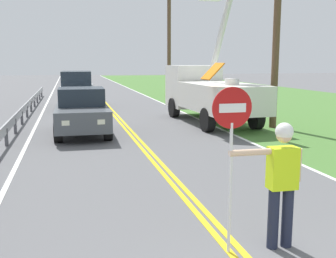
% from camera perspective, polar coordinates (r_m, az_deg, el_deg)
% --- Properties ---
extents(grass_verge_right, '(16.00, 110.00, 0.01)m').
position_cam_1_polar(grass_verge_right, '(26.55, 17.74, 3.29)').
color(grass_verge_right, '#477533').
rests_on(grass_verge_right, ground).
extents(centerline_yellow_left, '(0.11, 110.00, 0.01)m').
position_cam_1_polar(centerline_yellow_left, '(22.77, -8.29, 2.69)').
color(centerline_yellow_left, yellow).
rests_on(centerline_yellow_left, ground).
extents(centerline_yellow_right, '(0.11, 110.00, 0.01)m').
position_cam_1_polar(centerline_yellow_right, '(22.79, -7.84, 2.70)').
color(centerline_yellow_right, yellow).
rests_on(centerline_yellow_right, ground).
extents(edge_line_right, '(0.12, 110.00, 0.01)m').
position_cam_1_polar(edge_line_right, '(23.41, 0.75, 2.97)').
color(edge_line_right, silver).
rests_on(edge_line_right, ground).
extents(edge_line_left, '(0.12, 110.00, 0.01)m').
position_cam_1_polar(edge_line_left, '(22.72, -17.14, 2.35)').
color(edge_line_left, silver).
rests_on(edge_line_left, ground).
extents(flagger_worker, '(1.09, 0.25, 1.83)m').
position_cam_1_polar(flagger_worker, '(5.99, 15.63, -6.54)').
color(flagger_worker, '#1E2338').
rests_on(flagger_worker, ground).
extents(stop_sign_paddle, '(0.56, 0.04, 2.33)m').
position_cam_1_polar(stop_sign_paddle, '(5.52, 8.89, -0.58)').
color(stop_sign_paddle, silver).
rests_on(stop_sign_paddle, ground).
extents(utility_bucket_truck, '(2.67, 6.91, 6.02)m').
position_cam_1_polar(utility_bucket_truck, '(18.12, 5.65, 5.55)').
color(utility_bucket_truck, white).
rests_on(utility_bucket_truck, ground).
extents(oncoming_sedan_nearest, '(1.95, 4.13, 1.70)m').
position_cam_1_polar(oncoming_sedan_nearest, '(15.18, -11.97, 2.36)').
color(oncoming_sedan_nearest, '#4C5156').
rests_on(oncoming_sedan_nearest, ground).
extents(oncoming_suv_second, '(2.06, 4.67, 2.10)m').
position_cam_1_polar(oncoming_suv_second, '(24.10, -12.64, 5.45)').
color(oncoming_suv_second, silver).
rests_on(oncoming_suv_second, ground).
extents(utility_pole_near, '(1.80, 0.28, 7.90)m').
position_cam_1_polar(utility_pole_near, '(16.93, 15.02, 14.16)').
color(utility_pole_near, brown).
rests_on(utility_pole_near, ground).
extents(utility_pole_mid, '(1.80, 0.28, 8.28)m').
position_cam_1_polar(utility_pole_mid, '(31.44, 0.15, 12.52)').
color(utility_pole_mid, brown).
rests_on(utility_pole_mid, ground).
extents(guardrail_left_shoulder, '(0.10, 32.00, 0.71)m').
position_cam_1_polar(guardrail_left_shoulder, '(17.25, -20.24, 1.76)').
color(guardrail_left_shoulder, '#9EA0A3').
rests_on(guardrail_left_shoulder, ground).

